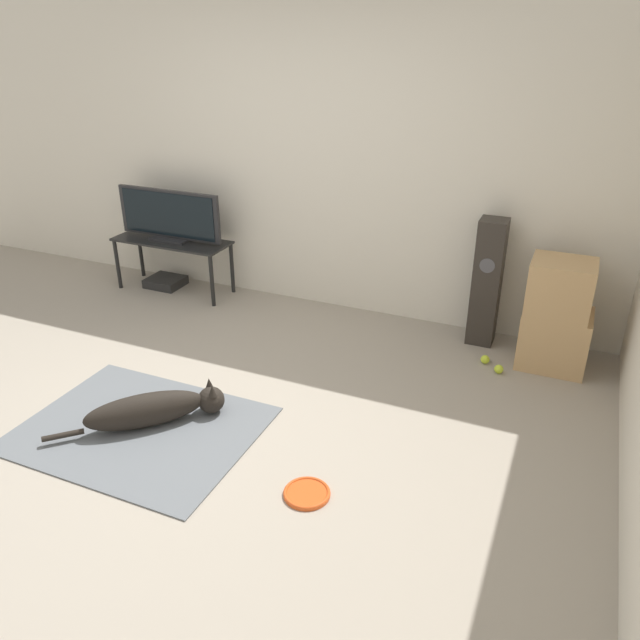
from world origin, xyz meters
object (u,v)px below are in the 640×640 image
Objects in this scene: tv_stand at (172,247)px; tennis_ball_by_boxes at (485,359)px; cardboard_box_lower at (554,338)px; floor_speaker at (487,283)px; cardboard_box_upper at (561,287)px; dog at (155,409)px; frisbee at (307,493)px; tv at (169,216)px; game_console at (166,282)px; tennis_ball_near_speaker at (499,369)px.

tennis_ball_by_boxes is at bearing -4.95° from tv_stand.
tv_stand is at bearing 178.80° from cardboard_box_lower.
cardboard_box_lower is 0.65m from floor_speaker.
cardboard_box_upper is at bearing -132.43° from cardboard_box_lower.
cardboard_box_upper is (-0.02, -0.02, 0.41)m from cardboard_box_lower.
tv_stand is at bearing 175.05° from tennis_ball_by_boxes.
cardboard_box_upper is 0.58m from floor_speaker.
cardboard_box_lower is 0.43× the size of tv_stand.
dog is 0.76× the size of tv_stand.
frisbee is 3.92× the size of tennis_ball_by_boxes.
dog is at bearing -58.02° from tv_stand.
floor_speaker is at bearing 160.54° from cardboard_box_upper.
tv is 3.06m from tennis_ball_by_boxes.
cardboard_box_lower is 1.44× the size of game_console.
cardboard_box_upper is at bearing -1.57° from tv.
game_console is (-3.57, 0.11, -0.17)m from cardboard_box_lower.
tv_stand is at bearing -178.03° from floor_speaker.
floor_speaker is (-0.53, 0.19, -0.12)m from cardboard_box_upper.
tv reaches higher than cardboard_box_lower.
cardboard_box_lower reaches higher than frisbee.
cardboard_box_upper is at bearing 21.10° from tennis_ball_by_boxes.
floor_speaker is at bearing 106.18° from tennis_ball_by_boxes.
cardboard_box_lower is at bearing 41.36° from tennis_ball_near_speaker.
cardboard_box_lower is 1.10× the size of cardboard_box_upper.
dog is 0.80× the size of tv.
cardboard_box_upper is (2.22, 1.80, 0.51)m from dog.
frisbee is 3.92× the size of tennis_ball_near_speaker.
floor_speaker is at bearing 1.97° from tv_stand.
floor_speaker reaches higher than tv_stand.
dog is at bearing -137.53° from tennis_ball_by_boxes.
cardboard_box_lower is at bearing 47.57° from cardboard_box_upper.
tennis_ball_near_speaker is (3.09, -0.36, -0.40)m from tv_stand.
tennis_ball_by_boxes is (1.79, 1.63, -0.09)m from dog.
tv_stand reaches higher than dog.
dog is at bearing -140.84° from cardboard_box_lower.
cardboard_box_upper is at bearing -2.10° from game_console.
dog is at bearing -55.32° from game_console.
dog is 1.92× the size of cardboard_box_upper.
floor_speaker is 3.03× the size of game_console.
game_console is (-0.16, 0.04, -0.39)m from tv_stand.
frisbee is 3.23m from tv.
cardboard_box_lower is 7.27× the size of tennis_ball_near_speaker.
frisbee is at bearing -42.07° from tv.
floor_speaker reaches higher than frisbee.
tennis_ball_near_speaker is (3.09, -0.37, -0.69)m from tv.
cardboard_box_upper is 6.61× the size of tennis_ball_by_boxes.
dog is 3.25× the size of frisbee.
floor_speaker reaches higher than game_console.
game_console reaches higher than tennis_ball_near_speaker.
frisbee is 0.54× the size of cardboard_box_lower.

